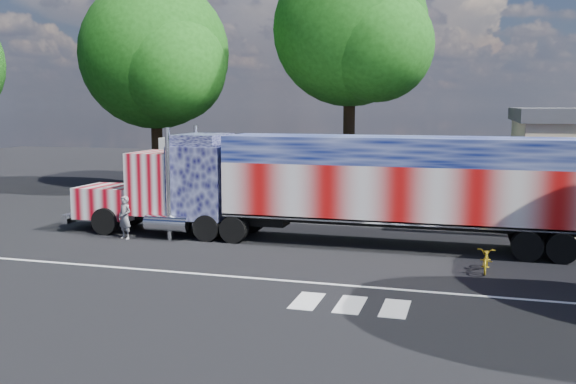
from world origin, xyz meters
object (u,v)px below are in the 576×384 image
(semi_truck, at_px, (336,184))
(tree_nw_a, at_px, (157,55))
(woman, at_px, (125,218))
(tree_n_mid, at_px, (353,30))
(coach_bus, at_px, (287,174))
(bicycle, at_px, (487,259))

(semi_truck, xyz_separation_m, tree_nw_a, (-14.08, 12.60, 6.13))
(woman, relative_size, tree_nw_a, 0.13)
(woman, relative_size, tree_n_mid, 0.12)
(semi_truck, distance_m, coach_bus, 7.57)
(coach_bus, relative_size, bicycle, 8.10)
(woman, relative_size, bicycle, 1.11)
(tree_nw_a, relative_size, tree_n_mid, 0.92)
(tree_nw_a, bearing_deg, bicycle, -38.33)
(coach_bus, relative_size, woman, 7.30)
(tree_nw_a, distance_m, tree_n_mid, 12.22)
(bicycle, bearing_deg, tree_nw_a, 145.12)
(tree_nw_a, xyz_separation_m, tree_n_mid, (12.07, 1.39, 1.29))
(coach_bus, bearing_deg, tree_n_mid, 76.02)
(semi_truck, height_order, woman, semi_truck)
(coach_bus, distance_m, tree_n_mid, 10.99)
(semi_truck, xyz_separation_m, bicycle, (5.61, -2.96, -1.89))
(coach_bus, xyz_separation_m, bicycle, (9.48, -9.46, -1.50))
(semi_truck, xyz_separation_m, tree_n_mid, (-2.01, 13.99, 7.43))
(tree_n_mid, bearing_deg, woman, -111.68)
(bicycle, distance_m, tree_nw_a, 26.35)
(semi_truck, xyz_separation_m, coach_bus, (-3.88, 6.49, -0.39))
(semi_truck, bearing_deg, coach_bus, 120.85)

